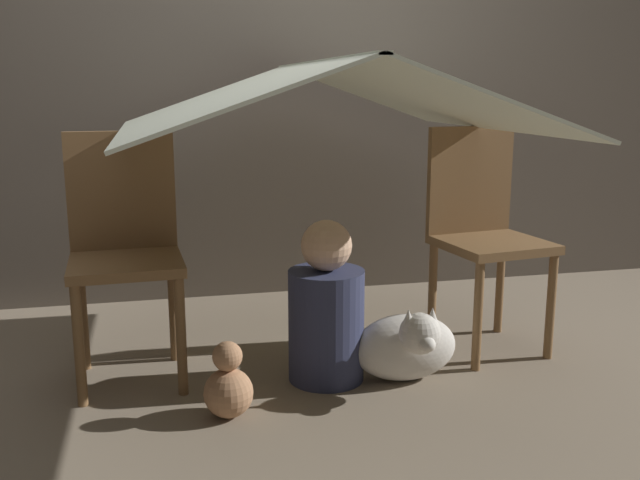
% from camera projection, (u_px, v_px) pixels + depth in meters
% --- Properties ---
extents(ground_plane, '(8.80, 8.80, 0.00)m').
position_uv_depth(ground_plane, '(324.00, 370.00, 2.77)').
color(ground_plane, gray).
extents(wall_back, '(7.00, 0.05, 2.50)m').
position_uv_depth(wall_back, '(272.00, 52.00, 3.58)').
color(wall_back, '#6B6056').
rests_on(wall_back, ground_plane).
extents(chair_left, '(0.42, 0.42, 0.92)m').
position_uv_depth(chair_left, '(125.00, 244.00, 2.64)').
color(chair_left, brown).
rests_on(chair_left, ground_plane).
extents(chair_right, '(0.45, 0.45, 0.92)m').
position_uv_depth(chair_right, '(483.00, 227.00, 2.95)').
color(chair_right, brown).
rests_on(chair_right, ground_plane).
extents(sheet_canopy, '(1.45, 1.53, 0.26)m').
position_uv_depth(sheet_canopy, '(320.00, 96.00, 2.61)').
color(sheet_canopy, silver).
extents(person_front, '(0.28, 0.28, 0.61)m').
position_uv_depth(person_front, '(326.00, 313.00, 2.64)').
color(person_front, '#2D3351').
rests_on(person_front, ground_plane).
extents(dog, '(0.40, 0.36, 0.32)m').
position_uv_depth(dog, '(407.00, 345.00, 2.64)').
color(dog, silver).
rests_on(dog, ground_plane).
extents(plush_toy, '(0.17, 0.17, 0.26)m').
position_uv_depth(plush_toy, '(228.00, 386.00, 2.36)').
color(plush_toy, tan).
rests_on(plush_toy, ground_plane).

